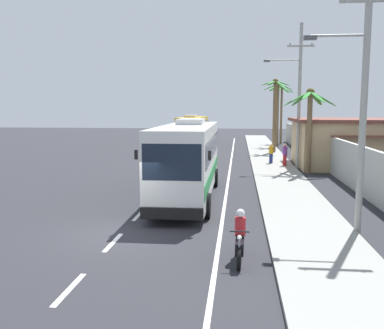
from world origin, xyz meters
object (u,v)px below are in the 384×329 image
(coach_bus_far_lane, at_px, (193,129))
(palm_second, at_px, (278,101))
(motorcycle_beside_bus, at_px, (240,240))
(utility_pole_mid, at_px, (298,93))
(pedestrian_midwalk, at_px, (271,153))
(palm_third, at_px, (282,102))
(coach_bus_foreground, at_px, (188,158))
(utility_pole_nearest, at_px, (362,96))
(roadside_building, at_px, (376,143))
(palm_fourth, at_px, (310,115))
(pedestrian_near_kerb, at_px, (285,154))
(palm_nearest, at_px, (275,105))

(coach_bus_far_lane, distance_m, palm_second, 11.42)
(motorcycle_beside_bus, bearing_deg, utility_pole_mid, 78.13)
(pedestrian_midwalk, bearing_deg, palm_third, -140.54)
(coach_bus_foreground, relative_size, motorcycle_beside_bus, 5.77)
(utility_pole_nearest, bearing_deg, motorcycle_beside_bus, -141.63)
(coach_bus_foreground, distance_m, coach_bus_far_lane, 33.06)
(coach_bus_far_lane, height_order, motorcycle_beside_bus, coach_bus_far_lane)
(motorcycle_beside_bus, distance_m, roadside_building, 24.02)
(pedestrian_midwalk, bearing_deg, palm_fourth, 74.08)
(coach_bus_far_lane, relative_size, roadside_building, 0.87)
(pedestrian_near_kerb, relative_size, palm_second, 0.22)
(pedestrian_near_kerb, distance_m, palm_second, 17.58)
(utility_pole_mid, height_order, roadside_building, utility_pole_mid)
(palm_fourth, bearing_deg, coach_bus_far_lane, 113.86)
(utility_pole_nearest, xyz_separation_m, utility_pole_mid, (0.00, 16.54, 0.65))
(coach_bus_far_lane, xyz_separation_m, pedestrian_midwalk, (8.37, -19.61, -0.95))
(motorcycle_beside_bus, distance_m, palm_nearest, 31.30)
(palm_nearest, relative_size, palm_second, 0.98)
(motorcycle_beside_bus, height_order, utility_pole_nearest, utility_pole_nearest)
(utility_pole_mid, distance_m, roadside_building, 7.43)
(pedestrian_midwalk, height_order, palm_fourth, palm_fourth)
(coach_bus_far_lane, bearing_deg, coach_bus_foreground, -84.28)
(palm_nearest, xyz_separation_m, palm_second, (0.87, 6.84, 0.46))
(roadside_building, bearing_deg, palm_nearest, 127.09)
(palm_nearest, bearing_deg, pedestrian_near_kerb, -89.94)
(roadside_building, bearing_deg, motorcycle_beside_bus, -115.62)
(coach_bus_foreground, bearing_deg, utility_pole_nearest, -39.15)
(palm_nearest, height_order, palm_second, palm_second)
(utility_pole_mid, bearing_deg, palm_fourth, -75.42)
(coach_bus_foreground, distance_m, motorcycle_beside_bus, 9.26)
(palm_fourth, bearing_deg, utility_pole_mid, 104.58)
(motorcycle_beside_bus, relative_size, palm_second, 0.26)
(palm_third, bearing_deg, pedestrian_near_kerb, -94.55)
(motorcycle_beside_bus, relative_size, palm_third, 0.27)
(coach_bus_foreground, bearing_deg, palm_nearest, 74.81)
(motorcycle_beside_bus, distance_m, pedestrian_midwalk, 22.21)
(pedestrian_midwalk, distance_m, utility_pole_nearest, 19.25)
(coach_bus_far_lane, distance_m, pedestrian_midwalk, 21.34)
(motorcycle_beside_bus, xyz_separation_m, palm_fourth, (4.71, 17.77, 3.42))
(palm_third, bearing_deg, utility_pole_mid, -92.49)
(coach_bus_far_lane, bearing_deg, roadside_building, -50.99)
(palm_second, height_order, palm_fourth, palm_second)
(pedestrian_near_kerb, relative_size, pedestrian_midwalk, 1.08)
(palm_third, bearing_deg, palm_second, -100.66)
(coach_bus_far_lane, relative_size, palm_nearest, 1.49)
(palm_fourth, bearing_deg, palm_nearest, 95.64)
(pedestrian_near_kerb, relative_size, palm_fourth, 0.29)
(utility_pole_nearest, relative_size, palm_nearest, 1.25)
(coach_bus_foreground, xyz_separation_m, coach_bus_far_lane, (-3.29, 32.89, -0.15))
(palm_nearest, distance_m, palm_third, 11.53)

